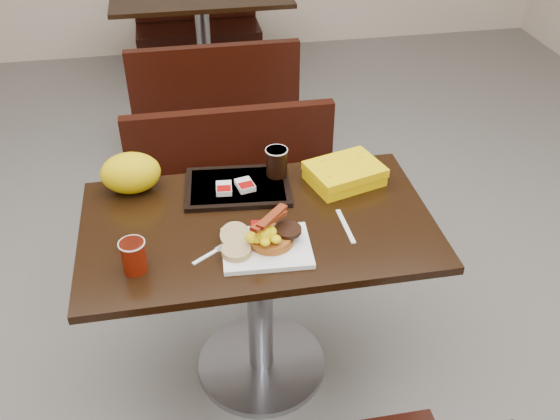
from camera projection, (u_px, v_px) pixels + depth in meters
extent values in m
cube|color=slate|center=(262.00, 365.00, 2.56)|extent=(6.00, 7.00, 0.01)
cube|color=white|center=(267.00, 248.00, 1.99)|extent=(0.30, 0.24, 0.02)
cylinder|color=#A64F1B|center=(271.00, 238.00, 1.99)|extent=(0.16, 0.16, 0.03)
cylinder|color=black|center=(288.00, 230.00, 1.99)|extent=(0.09, 0.09, 0.01)
ellipsoid|color=#FFE405|center=(264.00, 235.00, 1.93)|extent=(0.10, 0.09, 0.05)
cylinder|color=tan|center=(236.00, 251.00, 1.94)|extent=(0.12, 0.12, 0.02)
cylinder|color=tan|center=(235.00, 236.00, 1.99)|extent=(0.11, 0.11, 0.06)
cylinder|color=#981605|center=(134.00, 256.00, 1.88)|extent=(0.08, 0.08, 0.11)
cube|color=white|center=(346.00, 226.00, 2.09)|extent=(0.02, 0.19, 0.00)
cube|color=#8C0504|center=(257.00, 224.00, 2.09)|extent=(0.05, 0.04, 0.01)
cube|color=black|center=(238.00, 187.00, 2.27)|extent=(0.40, 0.30, 0.02)
cube|color=silver|center=(224.00, 188.00, 2.23)|extent=(0.06, 0.08, 0.02)
cube|color=silver|center=(245.00, 185.00, 2.24)|extent=(0.07, 0.09, 0.02)
cylinder|color=black|center=(277.00, 162.00, 2.29)|extent=(0.08, 0.08, 0.11)
cube|color=yellow|center=(345.00, 174.00, 2.29)|extent=(0.31, 0.26, 0.07)
ellipsoid|color=#DCB007|center=(131.00, 173.00, 2.22)|extent=(0.26, 0.22, 0.15)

